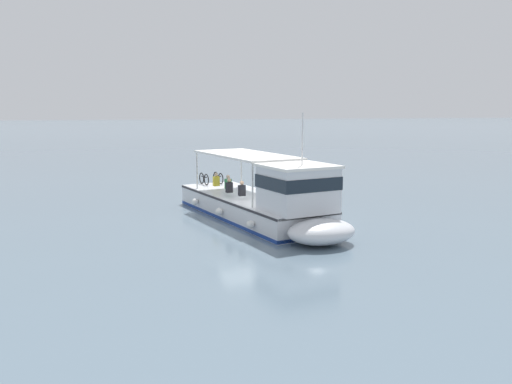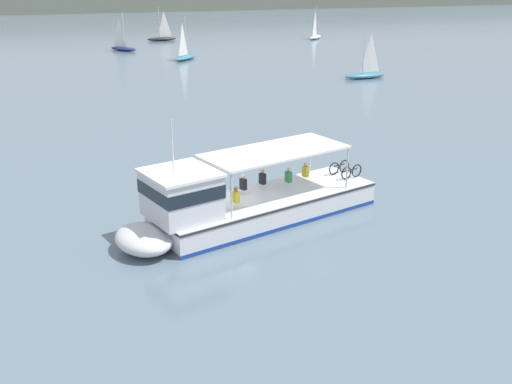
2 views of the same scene
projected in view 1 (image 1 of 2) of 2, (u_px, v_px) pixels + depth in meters
name	position (u px, v px, depth m)	size (l,w,h in m)	color
ground_plane	(247.00, 226.00, 25.73)	(400.00, 400.00, 0.00)	slate
ferry_main	(266.00, 203.00, 25.98)	(13.06, 6.51, 5.32)	silver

